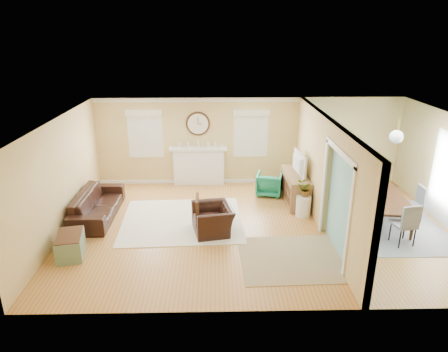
# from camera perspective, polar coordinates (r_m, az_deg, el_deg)

# --- Properties ---
(floor) EXTENTS (9.00, 9.00, 0.00)m
(floor) POSITION_cam_1_polar(r_m,az_deg,el_deg) (9.61, 4.86, -7.32)
(floor) COLOR #A76E2C
(floor) RESTS_ON ground
(wall_back) EXTENTS (9.00, 0.02, 2.60)m
(wall_back) POSITION_cam_1_polar(r_m,az_deg,el_deg) (11.93, 3.57, 4.97)
(wall_back) COLOR tan
(wall_back) RESTS_ON ground
(wall_front) EXTENTS (9.00, 0.02, 2.60)m
(wall_front) POSITION_cam_1_polar(r_m,az_deg,el_deg) (6.38, 7.98, -9.39)
(wall_front) COLOR tan
(wall_front) RESTS_ON ground
(wall_left) EXTENTS (0.02, 6.00, 2.60)m
(wall_left) POSITION_cam_1_polar(r_m,az_deg,el_deg) (9.68, -22.42, -0.23)
(wall_left) COLOR tan
(wall_left) RESTS_ON ground
(ceiling) EXTENTS (9.00, 6.00, 0.02)m
(ceiling) POSITION_cam_1_polar(r_m,az_deg,el_deg) (8.72, 5.36, 8.02)
(ceiling) COLOR white
(ceiling) RESTS_ON wall_back
(partition) EXTENTS (0.17, 6.00, 2.60)m
(partition) POSITION_cam_1_polar(r_m,az_deg,el_deg) (9.60, 13.93, 0.95)
(partition) COLOR tan
(partition) RESTS_ON ground
(fireplace) EXTENTS (1.70, 0.30, 1.17)m
(fireplace) POSITION_cam_1_polar(r_m,az_deg,el_deg) (11.99, -3.62, 1.53)
(fireplace) COLOR white
(fireplace) RESTS_ON ground
(wall_clock) EXTENTS (0.70, 0.07, 0.70)m
(wall_clock) POSITION_cam_1_polar(r_m,az_deg,el_deg) (11.73, -3.74, 7.47)
(wall_clock) COLOR #442513
(wall_clock) RESTS_ON wall_back
(window_left) EXTENTS (1.05, 0.13, 1.42)m
(window_left) POSITION_cam_1_polar(r_m,az_deg,el_deg) (11.93, -11.23, 6.40)
(window_left) COLOR white
(window_left) RESTS_ON wall_back
(window_right) EXTENTS (1.05, 0.13, 1.42)m
(window_right) POSITION_cam_1_polar(r_m,az_deg,el_deg) (11.80, 3.87, 6.59)
(window_right) COLOR white
(window_right) RESTS_ON wall_back
(pendant) EXTENTS (0.30, 0.30, 0.55)m
(pendant) POSITION_cam_1_polar(r_m,az_deg,el_deg) (9.62, 23.40, 5.16)
(pendant) COLOR gold
(pendant) RESTS_ON ceiling
(rug_cream) EXTENTS (3.02, 2.65, 0.02)m
(rug_cream) POSITION_cam_1_polar(r_m,az_deg,el_deg) (9.94, -5.98, -6.30)
(rug_cream) COLOR #ECE5CC
(rug_cream) RESTS_ON floor
(rug_jute) EXTENTS (2.31, 1.92, 0.01)m
(rug_jute) POSITION_cam_1_polar(r_m,az_deg,el_deg) (8.50, 10.16, -11.48)
(rug_jute) COLOR tan
(rug_jute) RESTS_ON floor
(rug_grey) EXTENTS (2.54, 3.18, 0.01)m
(rug_grey) POSITION_cam_1_polar(r_m,az_deg,el_deg) (10.52, 21.72, -6.19)
(rug_grey) COLOR gray
(rug_grey) RESTS_ON floor
(sofa) EXTENTS (0.89, 2.26, 0.66)m
(sofa) POSITION_cam_1_polar(r_m,az_deg,el_deg) (10.45, -17.64, -3.89)
(sofa) COLOR black
(sofa) RESTS_ON floor
(eames_chair) EXTENTS (1.03, 1.13, 0.64)m
(eames_chair) POSITION_cam_1_polar(r_m,az_deg,el_deg) (9.25, -1.60, -6.18)
(eames_chair) COLOR black
(eames_chair) RESTS_ON floor
(green_chair) EXTENTS (0.83, 0.84, 0.64)m
(green_chair) POSITION_cam_1_polar(r_m,az_deg,el_deg) (11.36, 6.46, -1.13)
(green_chair) COLOR #0F7D4E
(green_chair) RESTS_ON floor
(trunk) EXTENTS (0.66, 0.91, 0.48)m
(trunk) POSITION_cam_1_polar(r_m,az_deg,el_deg) (8.96, -21.09, -9.18)
(trunk) COLOR gray
(trunk) RESTS_ON floor
(credenza) EXTENTS (0.55, 1.61, 0.80)m
(credenza) POSITION_cam_1_polar(r_m,az_deg,el_deg) (10.96, 10.12, -1.68)
(credenza) COLOR olive
(credenza) RESTS_ON floor
(tv) EXTENTS (0.22, 1.02, 0.59)m
(tv) POSITION_cam_1_polar(r_m,az_deg,el_deg) (10.72, 10.25, 1.75)
(tv) COLOR black
(tv) RESTS_ON credenza
(garden_stool) EXTENTS (0.37, 0.37, 0.54)m
(garden_stool) POSITION_cam_1_polar(r_m,az_deg,el_deg) (10.21, 11.25, -4.26)
(garden_stool) COLOR white
(garden_stool) RESTS_ON floor
(potted_plant) EXTENTS (0.35, 0.30, 0.39)m
(potted_plant) POSITION_cam_1_polar(r_m,az_deg,el_deg) (10.03, 11.43, -1.85)
(potted_plant) COLOR #337F33
(potted_plant) RESTS_ON garden_stool
(dining_table) EXTENTS (1.28, 1.98, 0.65)m
(dining_table) POSITION_cam_1_polar(r_m,az_deg,el_deg) (10.39, 21.94, -4.61)
(dining_table) COLOR #442513
(dining_table) RESTS_ON floor
(dining_chair_n) EXTENTS (0.52, 0.52, 1.00)m
(dining_chair_n) POSITION_cam_1_polar(r_m,az_deg,el_deg) (11.17, 20.04, -1.19)
(dining_chair_n) COLOR gray
(dining_chair_n) RESTS_ON floor
(dining_chair_s) EXTENTS (0.51, 0.51, 0.98)m
(dining_chair_s) POSITION_cam_1_polar(r_m,az_deg,el_deg) (9.46, 24.39, -5.75)
(dining_chair_s) COLOR gray
(dining_chair_s) RESTS_ON floor
(dining_chair_w) EXTENTS (0.53, 0.53, 0.96)m
(dining_chair_w) POSITION_cam_1_polar(r_m,az_deg,el_deg) (10.11, 18.08, -3.29)
(dining_chair_w) COLOR white
(dining_chair_w) RESTS_ON floor
(dining_chair_e) EXTENTS (0.40, 0.40, 0.91)m
(dining_chair_e) POSITION_cam_1_polar(r_m,az_deg,el_deg) (10.69, 25.44, -3.25)
(dining_chair_e) COLOR gray
(dining_chair_e) RESTS_ON floor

